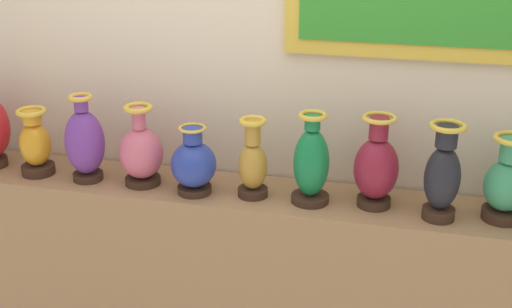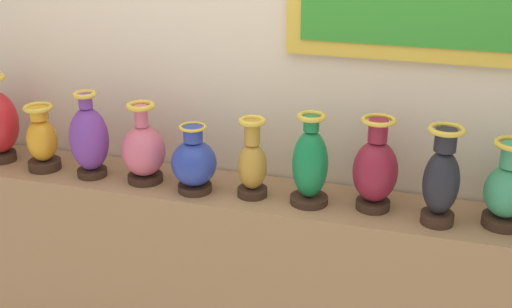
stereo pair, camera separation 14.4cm
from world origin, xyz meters
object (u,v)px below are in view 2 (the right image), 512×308
(vase_violet, at_px, (89,139))
(vase_jade, at_px, (507,190))
(vase_ochre, at_px, (252,163))
(vase_burgundy, at_px, (375,170))
(vase_amber, at_px, (42,140))
(vase_onyx, at_px, (441,180))
(vase_emerald, at_px, (310,165))
(vase_cobalt, at_px, (194,163))
(vase_rose, at_px, (144,150))

(vase_violet, xyz_separation_m, vase_jade, (1.72, 0.04, -0.02))
(vase_ochre, relative_size, vase_burgundy, 0.89)
(vase_amber, distance_m, vase_jade, 1.96)
(vase_ochre, bearing_deg, vase_onyx, -2.03)
(vase_ochre, xyz_separation_m, vase_jade, (0.98, 0.02, 0.00))
(vase_amber, bearing_deg, vase_emerald, 0.37)
(vase_cobalt, distance_m, vase_onyx, 0.99)
(vase_cobalt, xyz_separation_m, vase_burgundy, (0.74, 0.06, 0.04))
(vase_onyx, bearing_deg, vase_ochre, 177.97)
(vase_ochre, xyz_separation_m, vase_emerald, (0.24, 0.00, 0.02))
(vase_cobalt, xyz_separation_m, vase_ochre, (0.24, 0.03, 0.02))
(vase_amber, relative_size, vase_rose, 0.85)
(vase_onyx, bearing_deg, vase_rose, 178.59)
(vase_cobalt, distance_m, vase_burgundy, 0.74)
(vase_cobalt, bearing_deg, vase_ochre, 6.78)
(vase_rose, height_order, vase_emerald, vase_emerald)
(vase_amber, height_order, vase_rose, vase_rose)
(vase_violet, relative_size, vase_ochre, 1.14)
(vase_onyx, bearing_deg, vase_emerald, 176.90)
(vase_emerald, relative_size, vase_jade, 1.11)
(vase_ochre, height_order, vase_burgundy, vase_burgundy)
(vase_emerald, distance_m, vase_onyx, 0.50)
(vase_amber, height_order, vase_onyx, vase_onyx)
(vase_emerald, bearing_deg, vase_cobalt, -176.45)
(vase_violet, bearing_deg, vase_amber, 178.53)
(vase_violet, bearing_deg, vase_onyx, -0.51)
(vase_amber, xyz_separation_m, vase_emerald, (1.22, 0.01, 0.03))
(vase_violet, height_order, vase_cobalt, vase_violet)
(vase_violet, xyz_separation_m, vase_rose, (0.25, 0.02, -0.03))
(vase_cobalt, xyz_separation_m, vase_onyx, (0.99, 0.00, 0.05))
(vase_rose, distance_m, vase_onyx, 1.23)
(vase_rose, height_order, vase_ochre, vase_rose)
(vase_violet, height_order, vase_burgundy, vase_violet)
(vase_rose, xyz_separation_m, vase_cobalt, (0.24, -0.03, -0.02))
(vase_rose, height_order, vase_burgundy, vase_burgundy)
(vase_amber, relative_size, vase_onyx, 0.78)
(vase_amber, distance_m, vase_emerald, 1.22)
(vase_violet, relative_size, vase_rose, 1.09)
(vase_violet, relative_size, vase_onyx, 0.99)
(vase_amber, height_order, vase_violet, vase_violet)
(vase_rose, bearing_deg, vase_cobalt, -7.67)
(vase_amber, bearing_deg, vase_burgundy, 1.30)
(vase_ochre, bearing_deg, vase_violet, -178.98)
(vase_emerald, distance_m, vase_jade, 0.74)
(vase_violet, distance_m, vase_rose, 0.25)
(vase_emerald, bearing_deg, vase_rose, 179.76)
(vase_burgundy, height_order, vase_jade, vase_burgundy)
(vase_rose, relative_size, vase_jade, 1.04)
(vase_amber, distance_m, vase_cobalt, 0.74)
(vase_amber, xyz_separation_m, vase_jade, (1.96, 0.03, 0.01))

